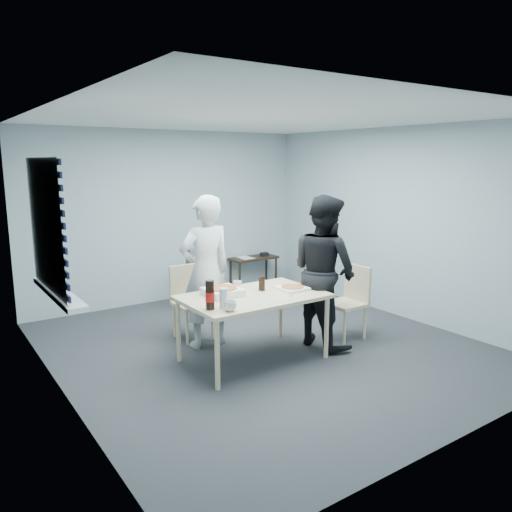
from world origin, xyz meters
TOP-DOWN VIEW (x-y plane):
  - room at (-2.20, 0.40)m, footprint 5.00×5.00m
  - dining_table at (-0.33, -0.27)m, footprint 1.50×0.95m
  - chair_far at (-0.56, 0.79)m, footprint 0.42×0.42m
  - chair_right at (1.07, -0.34)m, footprint 0.42×0.42m
  - person_white at (-0.53, 0.41)m, footprint 0.65×0.42m
  - person_black at (0.62, -0.34)m, footprint 0.47×0.86m
  - side_table at (1.41, 2.28)m, footprint 0.82×0.36m
  - stool at (0.07, 1.77)m, footprint 0.36×0.36m
  - backpack at (0.07, 1.75)m, footprint 0.29×0.21m
  - pizza_box_a at (-0.61, -0.10)m, footprint 0.36×0.36m
  - pizza_box_b at (0.15, -0.33)m, footprint 0.29×0.29m
  - mug_a at (-0.84, -0.63)m, footprint 0.17×0.17m
  - mug_b at (-0.34, 0.04)m, footprint 0.10×0.10m
  - cola_glass at (-0.14, -0.16)m, footprint 0.10×0.10m
  - soda_bottle at (-0.97, -0.47)m, footprint 0.09×0.09m
  - plastic_cups at (-0.84, -0.50)m, footprint 0.11×0.11m
  - rubber_band at (-0.02, -0.54)m, footprint 0.07×0.07m
  - papers at (1.26, 2.30)m, footprint 0.29×0.34m
  - black_box at (1.63, 2.28)m, footprint 0.15×0.13m

SIDE VIEW (x-z plane):
  - stool at x=0.07m, z-range 0.14..0.64m
  - side_table at x=1.41m, z-range 0.19..0.74m
  - chair_far at x=-0.56m, z-range 0.07..0.96m
  - chair_right at x=1.07m, z-range 0.07..0.96m
  - papers at x=1.26m, z-range 0.55..0.55m
  - black_box at x=1.63m, z-range 0.55..0.60m
  - dining_table at x=-0.33m, z-range 0.31..1.04m
  - backpack at x=0.07m, z-range 0.49..0.90m
  - rubber_band at x=-0.02m, z-range 0.73..0.73m
  - pizza_box_b at x=0.15m, z-range 0.73..0.77m
  - pizza_box_a at x=-0.61m, z-range 0.73..0.82m
  - mug_b at x=-0.34m, z-range 0.73..0.82m
  - mug_a at x=-0.84m, z-range 0.73..0.83m
  - cola_glass at x=-0.14m, z-range 0.73..0.89m
  - plastic_cups at x=-0.84m, z-range 0.73..0.93m
  - soda_bottle at x=-0.97m, z-range 0.73..1.01m
  - person_white at x=-0.53m, z-range 0.00..1.77m
  - person_black at x=0.62m, z-range 0.00..1.77m
  - room at x=-2.20m, z-range -1.06..3.94m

